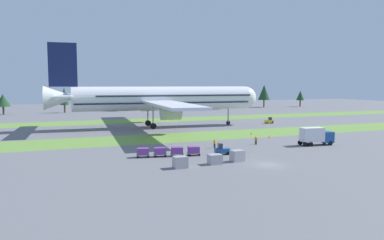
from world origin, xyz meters
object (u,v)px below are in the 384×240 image
(baggage_tug, at_px, (222,150))
(cargo_dolly_fourth, at_px, (143,152))
(airliner, at_px, (159,98))
(taxiway_marker_1, at_px, (251,134))
(cargo_dolly_lead, at_px, (194,150))
(ground_crew_loader, at_px, (256,140))
(ground_crew_marshaller, at_px, (215,143))
(pushback_tractor, at_px, (269,121))
(uld_container_1, at_px, (237,156))
(taxiway_marker_0, at_px, (269,136))
(cargo_dolly_second, at_px, (177,151))
(cargo_dolly_third, at_px, (160,151))
(uld_container_2, at_px, (215,159))
(uld_container_0, at_px, (180,162))
(catering_truck, at_px, (316,136))

(baggage_tug, relative_size, cargo_dolly_fourth, 1.15)
(cargo_dolly_fourth, bearing_deg, airliner, 171.32)
(taxiway_marker_1, bearing_deg, cargo_dolly_lead, -139.48)
(taxiway_marker_1, bearing_deg, airliner, 125.99)
(airliner, xyz_separation_m, ground_crew_loader, (10.08, -36.37, -7.32))
(ground_crew_marshaller, bearing_deg, ground_crew_loader, 168.25)
(pushback_tractor, bearing_deg, uld_container_1, 146.24)
(cargo_dolly_fourth, bearing_deg, taxiway_marker_1, 130.57)
(airliner, distance_m, taxiway_marker_0, 34.99)
(baggage_tug, distance_m, cargo_dolly_second, 7.93)
(cargo_dolly_fourth, height_order, taxiway_marker_1, cargo_dolly_fourth)
(ground_crew_marshaller, bearing_deg, taxiway_marker_0, -171.09)
(cargo_dolly_third, height_order, taxiway_marker_0, cargo_dolly_third)
(cargo_dolly_second, relative_size, uld_container_2, 1.22)
(ground_crew_loader, bearing_deg, taxiway_marker_1, 106.30)
(airliner, distance_m, baggage_tug, 44.20)
(airliner, xyz_separation_m, cargo_dolly_third, (-11.73, -41.51, -7.35))
(airliner, height_order, ground_crew_marshaller, airliner)
(cargo_dolly_lead, relative_size, uld_container_2, 1.22)
(uld_container_2, distance_m, taxiway_marker_0, 31.98)
(ground_crew_marshaller, bearing_deg, uld_container_2, 49.14)
(uld_container_0, relative_size, uld_container_2, 1.00)
(baggage_tug, relative_size, cargo_dolly_third, 1.15)
(ground_crew_marshaller, bearing_deg, pushback_tractor, -151.46)
(cargo_dolly_second, bearing_deg, uld_container_2, 33.56)
(cargo_dolly_second, bearing_deg, baggage_tug, 90.00)
(catering_truck, xyz_separation_m, taxiway_marker_0, (-2.72, 12.66, -1.72))
(cargo_dolly_second, bearing_deg, ground_crew_marshaller, 128.68)
(airliner, bearing_deg, ground_crew_loader, 19.52)
(airliner, bearing_deg, cargo_dolly_second, -7.89)
(cargo_dolly_third, relative_size, ground_crew_marshaller, 1.40)
(pushback_tractor, xyz_separation_m, uld_container_0, (-46.60, -48.25, 0.05))
(baggage_tug, height_order, taxiway_marker_1, baggage_tug)
(cargo_dolly_second, xyz_separation_m, ground_crew_marshaller, (9.34, 4.92, 0.03))
(baggage_tug, bearing_deg, pushback_tractor, 149.40)
(airliner, relative_size, cargo_dolly_lead, 30.66)
(cargo_dolly_lead, distance_m, taxiway_marker_1, 30.02)
(catering_truck, distance_m, ground_crew_marshaller, 20.97)
(cargo_dolly_lead, xyz_separation_m, cargo_dolly_fourth, (-8.54, 1.65, 0.00))
(cargo_dolly_lead, relative_size, ground_crew_loader, 1.40)
(airliner, xyz_separation_m, uld_container_0, (-11.34, -50.73, -7.41))
(airliner, height_order, cargo_dolly_second, airliner)
(cargo_dolly_second, relative_size, catering_truck, 0.34)
(cargo_dolly_lead, relative_size, cargo_dolly_second, 1.00)
(uld_container_2, bearing_deg, cargo_dolly_third, 125.72)
(baggage_tug, height_order, uld_container_1, baggage_tug)
(pushback_tractor, bearing_deg, cargo_dolly_lead, 138.21)
(uld_container_2, relative_size, taxiway_marker_1, 4.07)
(pushback_tractor, bearing_deg, ground_crew_marshaller, 138.91)
(cargo_dolly_fourth, height_order, uld_container_1, uld_container_1)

